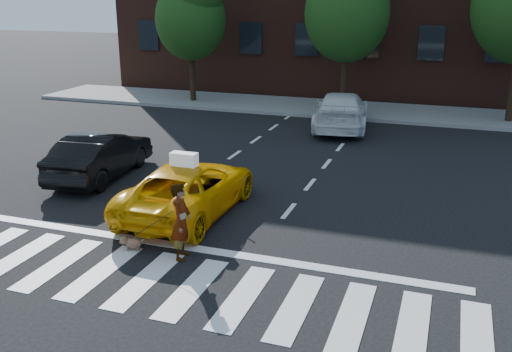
# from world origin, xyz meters

# --- Properties ---
(ground) EXTENTS (120.00, 120.00, 0.00)m
(ground) POSITION_xyz_m (0.00, 0.00, 0.00)
(ground) COLOR black
(ground) RESTS_ON ground
(crosswalk) EXTENTS (13.00, 2.40, 0.01)m
(crosswalk) POSITION_xyz_m (0.00, 0.00, 0.01)
(crosswalk) COLOR silver
(crosswalk) RESTS_ON ground
(stop_line) EXTENTS (12.00, 0.30, 0.01)m
(stop_line) POSITION_xyz_m (0.00, 1.60, 0.01)
(stop_line) COLOR silver
(stop_line) RESTS_ON ground
(sidewalk_far) EXTENTS (30.00, 4.00, 0.15)m
(sidewalk_far) POSITION_xyz_m (0.00, 17.50, 0.07)
(sidewalk_far) COLOR slate
(sidewalk_far) RESTS_ON ground
(tree_left) EXTENTS (3.39, 3.38, 6.50)m
(tree_left) POSITION_xyz_m (-6.97, 17.00, 4.44)
(tree_left) COLOR black
(tree_left) RESTS_ON ground
(tree_mid) EXTENTS (3.69, 3.69, 7.10)m
(tree_mid) POSITION_xyz_m (0.53, 17.00, 4.85)
(tree_mid) COLOR black
(tree_mid) RESTS_ON ground
(taxi) EXTENTS (2.18, 4.66, 1.29)m
(taxi) POSITION_xyz_m (-0.73, 3.48, 0.65)
(taxi) COLOR #ECA504
(taxi) RESTS_ON ground
(black_sedan) EXTENTS (1.82, 4.28, 1.37)m
(black_sedan) POSITION_xyz_m (-4.46, 5.24, 0.69)
(black_sedan) COLOR black
(black_sedan) RESTS_ON ground
(white_suv) EXTENTS (2.73, 5.30, 1.47)m
(white_suv) POSITION_xyz_m (1.03, 13.89, 0.73)
(white_suv) COLOR silver
(white_suv) RESTS_ON ground
(woman) EXTENTS (0.49, 0.66, 1.64)m
(woman) POSITION_xyz_m (0.25, 1.10, 0.82)
(woman) COLOR #999999
(woman) RESTS_ON ground
(dog) EXTENTS (0.53, 0.32, 0.31)m
(dog) POSITION_xyz_m (-0.94, 1.06, 0.18)
(dog) COLOR olive
(dog) RESTS_ON ground
(taxi_sign) EXTENTS (0.65, 0.29, 0.32)m
(taxi_sign) POSITION_xyz_m (-0.73, 3.28, 1.45)
(taxi_sign) COLOR white
(taxi_sign) RESTS_ON taxi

